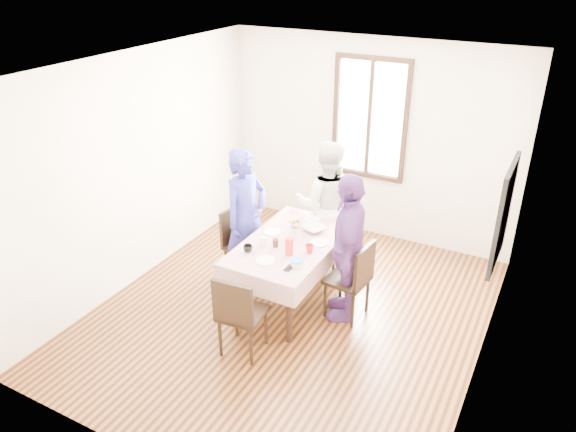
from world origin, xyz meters
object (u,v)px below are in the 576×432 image
object	(u,v)px
dining_table	(290,272)
person_far	(327,203)
chair_right	(347,279)
chair_left	(245,246)
person_right	(348,248)
chair_far	(327,229)
person_left	(246,218)
chair_near	(243,313)

from	to	relation	value
dining_table	person_far	bearing A→B (deg)	90.00
dining_table	chair_right	bearing A→B (deg)	3.85
dining_table	chair_left	size ratio (longest dim) A/B	1.60
chair_right	person_far	xyz separation A→B (m)	(-0.68, 0.94, 0.36)
chair_left	person_far	distance (m)	1.14
chair_left	person_right	size ratio (longest dim) A/B	0.54
dining_table	chair_far	world-z (taller)	chair_far
chair_left	person_left	bearing A→B (deg)	99.47
chair_far	person_far	xyz separation A→B (m)	(0.00, -0.02, 0.36)
chair_right	dining_table	bearing A→B (deg)	100.11
chair_left	person_right	distance (m)	1.39
person_right	person_left	bearing A→B (deg)	-112.02
person_left	person_far	xyz separation A→B (m)	(0.66, 0.85, -0.02)
chair_far	chair_near	bearing A→B (deg)	86.96
chair_left	chair_far	bearing A→B (deg)	151.41
dining_table	chair_far	xyz separation A→B (m)	(-0.00, 1.00, 0.08)
chair_far	chair_right	bearing A→B (deg)	122.27
dining_table	person_right	distance (m)	0.81
dining_table	person_right	size ratio (longest dim) A/B	0.87
chair_right	chair_far	distance (m)	1.17
dining_table	chair_right	size ratio (longest dim) A/B	1.60
person_far	chair_far	bearing A→B (deg)	-111.65
person_left	chair_far	bearing A→B (deg)	-23.62
person_far	person_right	xyz separation A→B (m)	(0.66, -0.94, 0.02)
chair_left	person_left	xyz separation A→B (m)	(0.02, 0.00, 0.38)
chair_left	chair_right	bearing A→B (deg)	95.63
dining_table	person_left	xyz separation A→B (m)	(-0.66, 0.14, 0.46)
person_right	person_far	bearing A→B (deg)	-162.96
dining_table	chair_near	bearing A→B (deg)	-90.00
dining_table	chair_far	size ratio (longest dim) A/B	1.60
chair_left	chair_right	size ratio (longest dim) A/B	1.00
dining_table	chair_near	world-z (taller)	chair_near
dining_table	chair_right	xyz separation A→B (m)	(0.68, 0.05, 0.08)
person_left	chair_left	bearing A→B (deg)	103.69
dining_table	person_right	world-z (taller)	person_right
chair_right	chair_near	distance (m)	1.25
chair_left	chair_right	world-z (taller)	same
chair_far	person_left	world-z (taller)	person_left
chair_far	person_left	distance (m)	1.15
person_far	person_right	size ratio (longest dim) A/B	0.98
chair_right	person_far	distance (m)	1.21
person_right	chair_left	bearing A→B (deg)	-111.97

